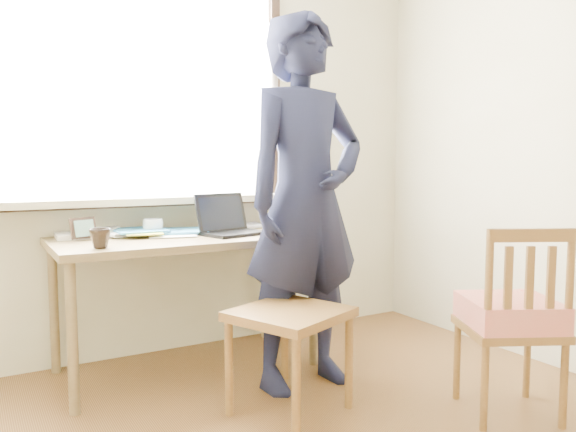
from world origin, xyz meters
TOP-DOWN VIEW (x-y plane):
  - room_shell at (-0.02, 0.20)m, footprint 3.52×4.02m
  - desk at (-0.06, 1.63)m, footprint 1.39×0.70m
  - laptop at (0.19, 1.60)m, footprint 0.39×0.34m
  - mug_white at (-0.19, 1.79)m, footprint 0.13×0.13m
  - mug_dark at (-0.56, 1.41)m, footprint 0.13×0.13m
  - mouse at (0.40, 1.53)m, footprint 0.08×0.06m
  - desk_clutter at (-0.47, 1.87)m, footprint 0.71×0.51m
  - book_a at (-0.48, 1.82)m, footprint 0.30×0.34m
  - book_b at (0.34, 1.91)m, footprint 0.25×0.29m
  - picture_frame at (-0.58, 1.73)m, footprint 0.14×0.07m
  - work_chair at (0.16, 0.87)m, footprint 0.60×0.59m
  - side_chair at (1.01, 0.35)m, footprint 0.54×0.53m
  - person at (0.40, 1.12)m, footprint 0.72×0.50m

SIDE VIEW (x-z plane):
  - work_chair at x=0.16m, z-range 0.17..0.65m
  - side_chair at x=1.01m, z-range 0.02..0.89m
  - desk at x=-0.06m, z-range 0.30..1.04m
  - book_b at x=0.34m, z-range 0.75..0.76m
  - book_a at x=-0.48m, z-range 0.75..0.77m
  - mouse at x=0.40m, z-range 0.75..0.78m
  - desk_clutter at x=-0.47m, z-range 0.75..0.78m
  - mug_white at x=-0.19m, z-range 0.75..0.83m
  - mug_dark at x=-0.56m, z-range 0.75..0.84m
  - laptop at x=0.19m, z-range 0.69..0.91m
  - picture_frame at x=-0.58m, z-range 0.75..0.86m
  - person at x=0.40m, z-range 0.00..1.90m
  - room_shell at x=-0.02m, z-range 0.33..2.94m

